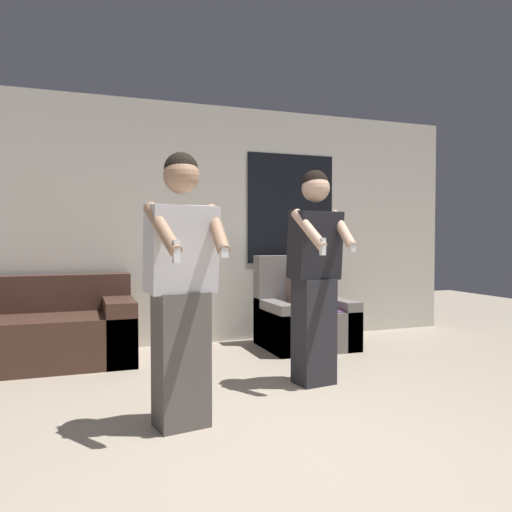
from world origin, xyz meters
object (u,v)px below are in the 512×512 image
at_px(couch, 39,333).
at_px(person_right, 315,274).
at_px(armchair, 304,317).
at_px(person_left, 182,288).

bearing_deg(couch, person_right, -33.31).
bearing_deg(couch, armchair, -2.20).
relative_size(couch, person_left, 1.01).
height_order(person_left, person_right, person_right).
xyz_separation_m(person_left, person_right, (1.20, 0.56, 0.02)).
bearing_deg(armchair, couch, 177.80).
distance_m(person_left, person_right, 1.33).
bearing_deg(person_left, person_right, 24.91).
relative_size(person_left, person_right, 0.99).
relative_size(couch, armchair, 1.74).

